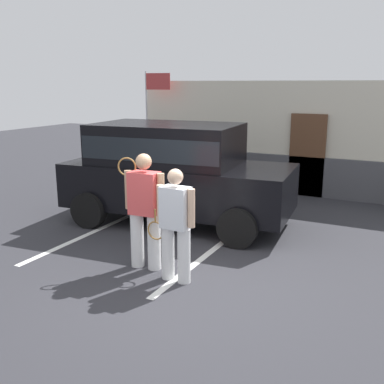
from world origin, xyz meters
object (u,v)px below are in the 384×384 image
(tennis_player_man, at_px, (145,210))
(tennis_player_woman, at_px, (175,224))
(parked_suv, at_px, (173,168))
(flag_pole, at_px, (152,107))

(tennis_player_man, distance_m, tennis_player_woman, 0.69)
(parked_suv, bearing_deg, flag_pole, 122.31)
(parked_suv, height_order, flag_pole, flag_pole)
(tennis_player_man, relative_size, flag_pole, 0.58)
(tennis_player_woman, bearing_deg, parked_suv, -57.24)
(parked_suv, xyz_separation_m, flag_pole, (-2.47, 3.19, 1.04))
(tennis_player_woman, bearing_deg, flag_pole, -52.63)
(tennis_player_woman, relative_size, flag_pole, 0.53)
(tennis_player_woman, xyz_separation_m, flag_pole, (-3.90, 5.68, 1.32))
(parked_suv, distance_m, tennis_player_woman, 2.89)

